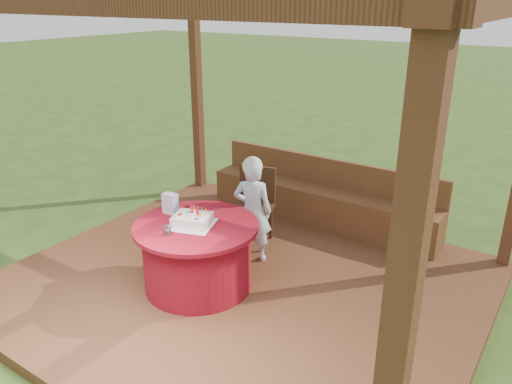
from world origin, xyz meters
TOP-DOWN VIEW (x-y plane):
  - ground at (0.00, 0.00)m, footprint 60.00×60.00m
  - deck at (0.00, 0.00)m, footprint 4.50×4.00m
  - pergola at (0.00, 0.00)m, footprint 4.50×4.00m
  - bench at (0.00, 1.72)m, footprint 3.00×0.42m
  - table at (-0.30, -0.33)m, footprint 1.20×1.20m
  - chair at (-0.41, 0.82)m, footprint 0.52×0.52m
  - elderly_woman at (-0.17, 0.44)m, footprint 0.48×0.41m
  - birthday_cake at (-0.32, -0.35)m, footprint 0.49×0.49m
  - gift_bag at (-0.68, -0.26)m, footprint 0.15×0.10m
  - drinking_glass at (-0.37, -0.64)m, footprint 0.10×0.10m

SIDE VIEW (x-z plane):
  - ground at x=0.00m, z-range 0.00..0.00m
  - deck at x=0.00m, z-range 0.00..0.12m
  - bench at x=0.00m, z-range -0.02..0.79m
  - table at x=-0.30m, z-range 0.13..0.80m
  - chair at x=-0.41m, z-range 0.17..1.05m
  - elderly_woman at x=-0.17m, z-range 0.13..1.30m
  - drinking_glass at x=-0.37m, z-range 0.79..0.87m
  - birthday_cake at x=-0.32m, z-range 0.76..0.93m
  - gift_bag at x=-0.68m, z-range 0.79..1.00m
  - pergola at x=0.00m, z-range 1.05..3.77m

